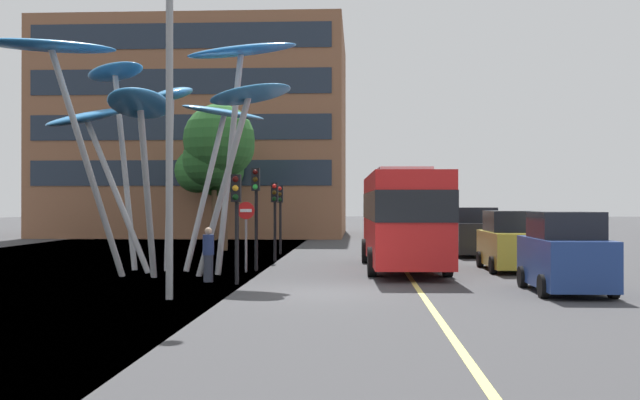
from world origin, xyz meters
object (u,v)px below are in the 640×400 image
Objects in this scene: traffic_light_opposite at (280,204)px; pedestrian at (208,255)px; no_entry_sign at (246,225)px; red_bus at (402,214)px; car_parked_near at (565,255)px; traffic_light_kerb_far at (256,197)px; street_lamp at (181,81)px; traffic_light_kerb_near at (236,205)px; leaf_sculpture at (158,101)px; car_parked_mid at (511,243)px; car_parked_far at (474,233)px; car_side_street at (463,229)px; traffic_light_island_mid at (275,204)px.

traffic_light_opposite reaches higher than pedestrian.
no_entry_sign is at bearing 78.68° from pedestrian.
red_bus is 2.56× the size of car_parked_near.
street_lamp reaches higher than traffic_light_kerb_far.
pedestrian is at bearing -101.32° from no_entry_sign.
red_bus is 3.06× the size of traffic_light_kerb_near.
leaf_sculpture is 13.23m from car_parked_mid.
red_bus is 8.04m from car_parked_far.
traffic_light_kerb_near is at bearing -36.71° from pedestrian.
traffic_light_kerb_near is 1.95× the size of pedestrian.
traffic_light_opposite is 12.23m from car_parked_mid.
car_parked_near is at bearing -90.56° from car_side_street.
traffic_light_kerb_far is at bearing 18.24° from leaf_sculpture.
car_parked_far reaches higher than car_parked_mid.
traffic_light_kerb_far is (3.19, 1.05, -3.25)m from leaf_sculpture.
car_parked_near is 0.90× the size of car_parked_mid.
car_parked_mid is (8.96, 5.09, -1.35)m from traffic_light_kerb_near.
traffic_light_island_mid is at bearing 82.31° from pedestrian.
traffic_light_kerb_far is 1.12m from no_entry_sign.
car_side_street is at bearing 89.44° from car_parked_near.
traffic_light_island_mid is at bearing -157.63° from car_parked_far.
street_lamp is (-0.95, -12.32, 3.06)m from traffic_light_island_mid.
pedestrian is 0.68× the size of no_entry_sign.
leaf_sculpture reaches higher than traffic_light_kerb_far.
car_side_street is 18.03m from no_entry_sign.
car_side_street is 25.21m from street_lamp.
traffic_light_kerb_near and traffic_light_opposite have the same top height.
traffic_light_kerb_near is 4.44m from traffic_light_kerb_far.
red_bus is 7.95m from car_parked_near.
car_parked_mid is 14.16m from car_side_street.
leaf_sculpture reaches higher than no_entry_sign.
leaf_sculpture is 2.52× the size of car_parked_near.
car_side_street is at bearing 61.08° from pedestrian.
street_lamp is (-0.79, -7.86, 2.79)m from traffic_light_kerb_far.
car_parked_mid is 7.37m from car_parked_far.
car_parked_near is (9.06, -1.50, -1.33)m from traffic_light_kerb_near.
car_parked_near is 13.96m from car_parked_far.
car_parked_near is at bearing -21.67° from leaf_sculpture.
red_bus reaches higher than car_parked_far.
traffic_light_opposite is 1.95× the size of pedestrian.
car_parked_near is 10.28m from pedestrian.
traffic_light_kerb_near is 15.31m from car_parked_far.
pedestrian is at bearing -104.19° from traffic_light_kerb_far.
red_bus reaches higher than traffic_light_kerb_near.
traffic_light_kerb_near is at bearing -125.24° from car_parked_far.
traffic_light_island_mid is (-5.02, 3.54, 0.37)m from red_bus.
traffic_light_kerb_near reaches higher than car_parked_far.
no_entry_sign reaches higher than car_parked_far.
car_parked_near is 0.98× the size of car_side_street.
red_bus is at bearing -56.26° from traffic_light_opposite.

